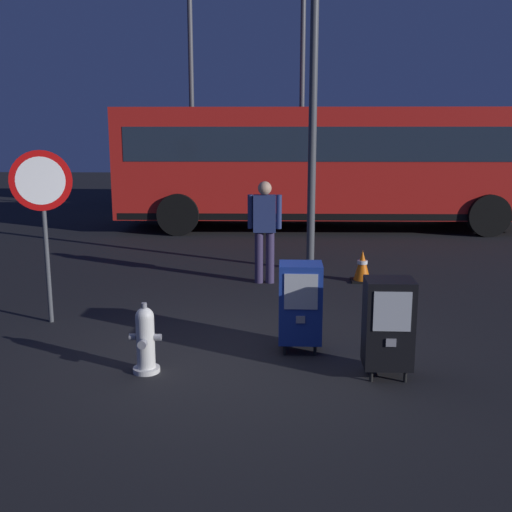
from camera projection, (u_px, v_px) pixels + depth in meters
ground_plane at (224, 357)px, 6.78m from camera, size 60.00×60.00×0.00m
fire_hydrant at (145, 340)px, 6.28m from camera, size 0.33×0.32×0.75m
newspaper_box_primary at (300, 303)px, 6.85m from camera, size 0.48×0.42×1.02m
newspaper_box_secondary at (388, 323)px, 6.12m from camera, size 0.48×0.42×1.02m
stop_sign at (43, 201)px, 7.68m from camera, size 0.71×0.31×2.23m
pedestrian at (265, 226)px, 9.88m from camera, size 0.55×0.22×1.67m
traffic_cone at (362, 266)px, 10.10m from camera, size 0.36×0.36×0.53m
bus_near at (329, 161)px, 15.44m from camera, size 10.56×2.98×3.00m
bus_far at (310, 154)px, 20.26m from camera, size 10.54×2.93×3.00m
street_light_near_right at (302, 66)px, 16.64m from camera, size 0.32×0.32×7.25m
street_light_far_left at (191, 64)px, 17.05m from camera, size 0.32×0.32×7.47m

